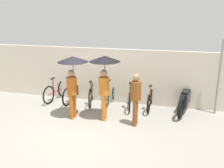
# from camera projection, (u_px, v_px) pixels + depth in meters

# --- Properties ---
(ground_plane) EXTENTS (30.00, 30.00, 0.00)m
(ground_plane) POSITION_uv_depth(u_px,v_px,m) (83.00, 125.00, 7.60)
(ground_plane) COLOR gray
(back_wall) EXTENTS (12.81, 0.12, 2.02)m
(back_wall) POSITION_uv_depth(u_px,v_px,m) (104.00, 75.00, 9.39)
(back_wall) COLOR beige
(back_wall) RESTS_ON ground
(parked_bicycle_0) EXTENTS (0.44, 1.64, 1.00)m
(parked_bicycle_0) POSITION_uv_depth(u_px,v_px,m) (56.00, 91.00, 9.65)
(parked_bicycle_0) COLOR black
(parked_bicycle_0) RESTS_ON ground
(parked_bicycle_1) EXTENTS (0.44, 1.78, 1.10)m
(parked_bicycle_1) POSITION_uv_depth(u_px,v_px,m) (74.00, 92.00, 9.53)
(parked_bicycle_1) COLOR black
(parked_bicycle_1) RESTS_ON ground
(parked_bicycle_2) EXTENTS (0.55, 1.68, 0.96)m
(parked_bicycle_2) POSITION_uv_depth(u_px,v_px,m) (91.00, 94.00, 9.27)
(parked_bicycle_2) COLOR black
(parked_bicycle_2) RESTS_ON ground
(parked_bicycle_3) EXTENTS (0.44, 1.75, 1.06)m
(parked_bicycle_3) POSITION_uv_depth(u_px,v_px,m) (111.00, 95.00, 9.14)
(parked_bicycle_3) COLOR black
(parked_bicycle_3) RESTS_ON ground
(parked_bicycle_4) EXTENTS (0.45, 1.72, 0.97)m
(parked_bicycle_4) POSITION_uv_depth(u_px,v_px,m) (130.00, 97.00, 8.97)
(parked_bicycle_4) COLOR black
(parked_bicycle_4) RESTS_ON ground
(parked_bicycle_5) EXTENTS (0.44, 1.63, 1.01)m
(parked_bicycle_5) POSITION_uv_depth(u_px,v_px,m) (151.00, 99.00, 8.81)
(parked_bicycle_5) COLOR black
(parked_bicycle_5) RESTS_ON ground
(pedestrian_leading) EXTENTS (0.96, 0.96, 2.00)m
(pedestrian_leading) POSITION_uv_depth(u_px,v_px,m) (72.00, 71.00, 7.75)
(pedestrian_leading) COLOR #B25619
(pedestrian_leading) RESTS_ON ground
(pedestrian_center) EXTENTS (0.96, 0.96, 2.03)m
(pedestrian_center) POSITION_uv_depth(u_px,v_px,m) (104.00, 71.00, 7.62)
(pedestrian_center) COLOR #C66B1E
(pedestrian_center) RESTS_ON ground
(pedestrian_trailing) EXTENTS (0.32, 0.32, 1.60)m
(pedestrian_trailing) POSITION_uv_depth(u_px,v_px,m) (136.00, 96.00, 7.35)
(pedestrian_trailing) COLOR brown
(pedestrian_trailing) RESTS_ON ground
(motorcycle) EXTENTS (0.69, 2.10, 0.95)m
(motorcycle) POSITION_uv_depth(u_px,v_px,m) (185.00, 100.00, 8.52)
(motorcycle) COLOR black
(motorcycle) RESTS_ON ground
(awning_pole) EXTENTS (0.07, 0.07, 2.49)m
(awning_pole) POSITION_uv_depth(u_px,v_px,m) (219.00, 78.00, 8.11)
(awning_pole) COLOR gray
(awning_pole) RESTS_ON ground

